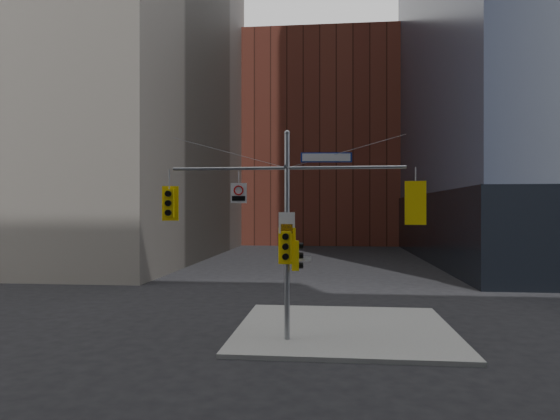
% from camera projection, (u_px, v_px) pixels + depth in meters
% --- Properties ---
extents(ground, '(160.00, 160.00, 0.00)m').
position_uv_depth(ground, '(281.00, 361.00, 15.04)').
color(ground, black).
rests_on(ground, ground).
extents(sidewalk_corner, '(8.00, 8.00, 0.15)m').
position_uv_depth(sidewalk_corner, '(344.00, 329.00, 18.82)').
color(sidewalk_corner, gray).
rests_on(sidewalk_corner, ground).
extents(brick_midrise, '(26.00, 20.00, 28.00)m').
position_uv_depth(brick_midrise, '(321.00, 145.00, 72.73)').
color(brick_midrise, brown).
rests_on(brick_midrise, ground).
extents(signal_assembly, '(8.00, 0.80, 7.30)m').
position_uv_depth(signal_assembly, '(287.00, 214.00, 17.02)').
color(signal_assembly, gray).
rests_on(signal_assembly, ground).
extents(traffic_light_west_arm, '(0.59, 0.49, 1.23)m').
position_uv_depth(traffic_light_west_arm, '(169.00, 203.00, 17.47)').
color(traffic_light_west_arm, yellow).
rests_on(traffic_light_west_arm, ground).
extents(traffic_light_east_arm, '(0.69, 0.61, 1.45)m').
position_uv_depth(traffic_light_east_arm, '(416.00, 203.00, 16.58)').
color(traffic_light_east_arm, yellow).
rests_on(traffic_light_east_arm, ground).
extents(traffic_light_pole_side, '(0.42, 0.36, 1.01)m').
position_uv_depth(traffic_light_pole_side, '(296.00, 256.00, 17.01)').
color(traffic_light_pole_side, yellow).
rests_on(traffic_light_pole_side, ground).
extents(traffic_light_pole_front, '(0.59, 0.48, 1.24)m').
position_uv_depth(traffic_light_pole_front, '(286.00, 246.00, 16.76)').
color(traffic_light_pole_front, yellow).
rests_on(traffic_light_pole_front, ground).
extents(street_sign_blade, '(1.73, 0.20, 0.34)m').
position_uv_depth(street_sign_blade, '(326.00, 157.00, 16.89)').
color(street_sign_blade, navy).
rests_on(street_sign_blade, ground).
extents(regulatory_sign_arm, '(0.55, 0.09, 0.69)m').
position_uv_depth(regulatory_sign_arm, '(239.00, 192.00, 17.18)').
color(regulatory_sign_arm, silver).
rests_on(regulatory_sign_arm, ground).
extents(regulatory_sign_pole, '(0.55, 0.04, 0.72)m').
position_uv_depth(regulatory_sign_pole, '(287.00, 223.00, 16.91)').
color(regulatory_sign_pole, silver).
rests_on(regulatory_sign_pole, ground).
extents(street_blade_ew, '(0.75, 0.09, 0.15)m').
position_uv_depth(street_blade_ew, '(300.00, 259.00, 16.99)').
color(street_blade_ew, silver).
rests_on(street_blade_ew, ground).
extents(street_blade_ns, '(0.06, 0.67, 0.13)m').
position_uv_depth(street_blade_ns, '(288.00, 263.00, 17.48)').
color(street_blade_ns, '#145926').
rests_on(street_blade_ns, ground).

